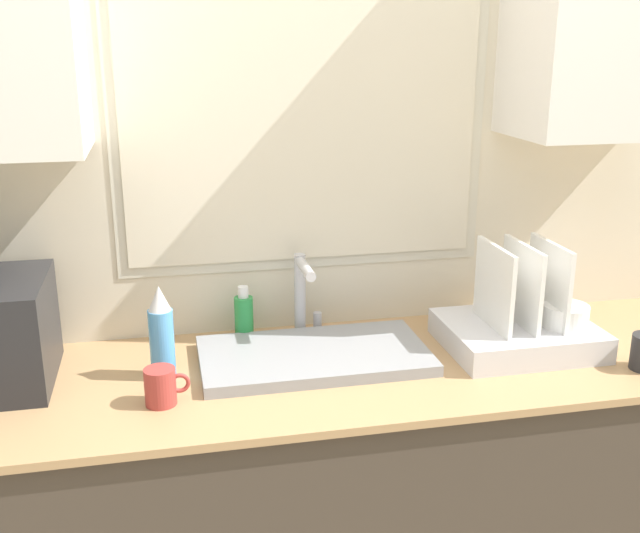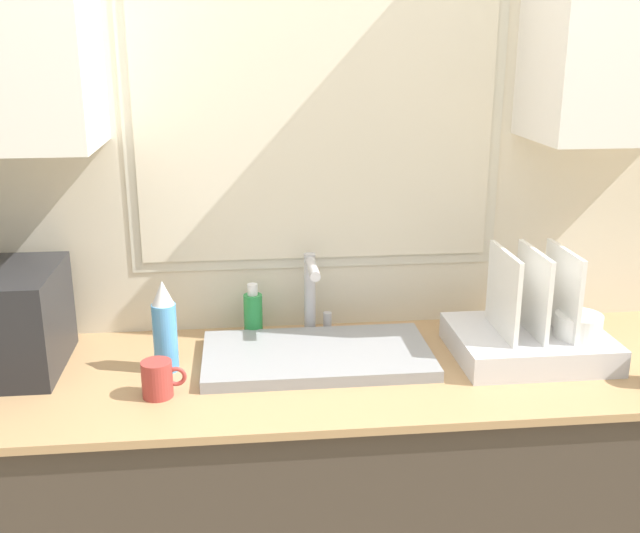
{
  "view_description": "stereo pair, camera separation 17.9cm",
  "coord_description": "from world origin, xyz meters",
  "px_view_note": "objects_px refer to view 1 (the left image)",
  "views": [
    {
      "loc": [
        -0.39,
        -1.4,
        1.72
      ],
      "look_at": [
        -0.03,
        0.27,
        1.19
      ],
      "focal_mm": 42.0,
      "sensor_mm": 36.0,
      "label": 1
    },
    {
      "loc": [
        -0.21,
        -1.43,
        1.72
      ],
      "look_at": [
        -0.03,
        0.27,
        1.19
      ],
      "focal_mm": 42.0,
      "sensor_mm": 36.0,
      "label": 2
    }
  ],
  "objects_px": {
    "dish_rack": "(522,326)",
    "spray_bottle": "(161,334)",
    "mug_near_sink": "(161,386)",
    "soap_bottle": "(244,317)",
    "faucet": "(303,290)"
  },
  "relations": [
    {
      "from": "soap_bottle",
      "to": "mug_near_sink",
      "type": "relative_size",
      "value": 1.49
    },
    {
      "from": "dish_rack",
      "to": "mug_near_sink",
      "type": "height_order",
      "value": "dish_rack"
    },
    {
      "from": "spray_bottle",
      "to": "mug_near_sink",
      "type": "bearing_deg",
      "value": -92.5
    },
    {
      "from": "dish_rack",
      "to": "mug_near_sink",
      "type": "relative_size",
      "value": 3.77
    },
    {
      "from": "dish_rack",
      "to": "spray_bottle",
      "type": "xyz_separation_m",
      "value": [
        -0.95,
        0.02,
        0.05
      ]
    },
    {
      "from": "faucet",
      "to": "spray_bottle",
      "type": "distance_m",
      "value": 0.43
    },
    {
      "from": "dish_rack",
      "to": "spray_bottle",
      "type": "distance_m",
      "value": 0.95
    },
    {
      "from": "dish_rack",
      "to": "soap_bottle",
      "type": "distance_m",
      "value": 0.76
    },
    {
      "from": "faucet",
      "to": "dish_rack",
      "type": "xyz_separation_m",
      "value": [
        0.56,
        -0.2,
        -0.08
      ]
    },
    {
      "from": "spray_bottle",
      "to": "mug_near_sink",
      "type": "xyz_separation_m",
      "value": [
        -0.01,
        -0.15,
        -0.07
      ]
    },
    {
      "from": "faucet",
      "to": "soap_bottle",
      "type": "xyz_separation_m",
      "value": [
        -0.16,
        0.01,
        -0.07
      ]
    },
    {
      "from": "dish_rack",
      "to": "spray_bottle",
      "type": "bearing_deg",
      "value": 178.92
    },
    {
      "from": "mug_near_sink",
      "to": "spray_bottle",
      "type": "bearing_deg",
      "value": 87.5
    },
    {
      "from": "spray_bottle",
      "to": "mug_near_sink",
      "type": "distance_m",
      "value": 0.16
    },
    {
      "from": "faucet",
      "to": "mug_near_sink",
      "type": "relative_size",
      "value": 2.25
    }
  ]
}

